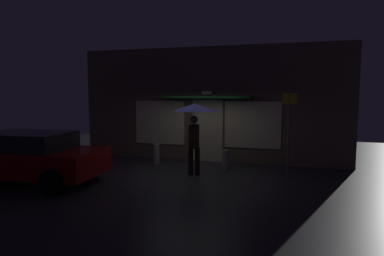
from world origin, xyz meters
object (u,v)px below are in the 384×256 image
at_px(parked_car, 28,156).
at_px(sidewalk_bollard_2, 156,154).
at_px(sidewalk_bollard, 226,160).
at_px(street_sign_post, 289,128).
at_px(person_with_umbrella, 194,117).

distance_m(parked_car, sidewalk_bollard_2, 4.08).
bearing_deg(sidewalk_bollard_2, sidewalk_bollard, -4.47).
bearing_deg(parked_car, sidewalk_bollard, 28.58).
bearing_deg(street_sign_post, sidewalk_bollard_2, 173.21).
xyz_separation_m(street_sign_post, sidewalk_bollard, (-1.91, 0.33, -1.12)).
relative_size(parked_car, sidewalk_bollard_2, 6.02).
distance_m(sidewalk_bollard, sidewalk_bollard_2, 2.47).
bearing_deg(street_sign_post, person_with_umbrella, -166.07).
relative_size(sidewalk_bollard, sidewalk_bollard_2, 0.91).
distance_m(person_with_umbrella, sidewalk_bollard_2, 2.50).
distance_m(street_sign_post, sidewalk_bollard_2, 4.54).
relative_size(parked_car, sidewalk_bollard, 6.65).
relative_size(street_sign_post, sidewalk_bollard_2, 3.67).
bearing_deg(parked_car, street_sign_post, 18.28).
bearing_deg(sidewalk_bollard, street_sign_post, -9.75).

